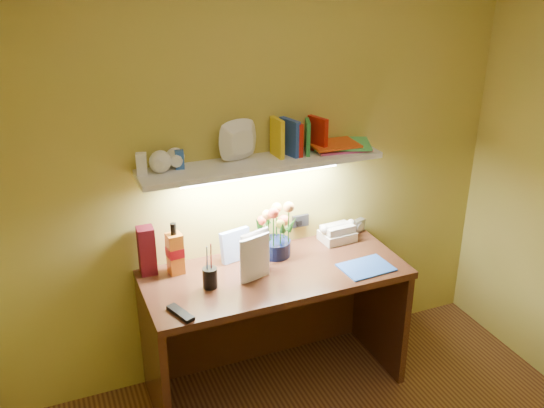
{
  "coord_description": "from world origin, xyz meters",
  "views": [
    {
      "loc": [
        -1.09,
        -1.39,
        2.37
      ],
      "look_at": [
        0.04,
        1.35,
        1.07
      ],
      "focal_mm": 40.0,
      "sensor_mm": 36.0,
      "label": 1
    }
  ],
  "objects_px": {
    "flower_bouquet": "(275,230)",
    "desk_clock": "(359,225)",
    "whisky_bottle": "(175,248)",
    "desk": "(275,330)",
    "telephone": "(337,231)"
  },
  "relations": [
    {
      "from": "desk",
      "to": "flower_bouquet",
      "type": "bearing_deg",
      "value": 67.58
    },
    {
      "from": "desk_clock",
      "to": "desk",
      "type": "bearing_deg",
      "value": -178.66
    },
    {
      "from": "desk",
      "to": "desk_clock",
      "type": "xyz_separation_m",
      "value": [
        0.65,
        0.25,
        0.41
      ]
    },
    {
      "from": "flower_bouquet",
      "to": "whisky_bottle",
      "type": "xyz_separation_m",
      "value": [
        -0.56,
        0.02,
        -0.01
      ]
    },
    {
      "from": "desk_clock",
      "to": "telephone",
      "type": "bearing_deg",
      "value": 178.35
    },
    {
      "from": "flower_bouquet",
      "to": "desk_clock",
      "type": "bearing_deg",
      "value": 7.89
    },
    {
      "from": "flower_bouquet",
      "to": "desk_clock",
      "type": "xyz_separation_m",
      "value": [
        0.58,
        0.08,
        -0.12
      ]
    },
    {
      "from": "telephone",
      "to": "desk_clock",
      "type": "distance_m",
      "value": 0.19
    },
    {
      "from": "desk",
      "to": "telephone",
      "type": "bearing_deg",
      "value": 22.18
    },
    {
      "from": "desk",
      "to": "telephone",
      "type": "distance_m",
      "value": 0.67
    },
    {
      "from": "desk_clock",
      "to": "whisky_bottle",
      "type": "bearing_deg",
      "value": 163.43
    },
    {
      "from": "telephone",
      "to": "flower_bouquet",
      "type": "bearing_deg",
      "value": 179.65
    },
    {
      "from": "flower_bouquet",
      "to": "desk_clock",
      "type": "height_order",
      "value": "flower_bouquet"
    },
    {
      "from": "flower_bouquet",
      "to": "whisky_bottle",
      "type": "bearing_deg",
      "value": 178.26
    },
    {
      "from": "flower_bouquet",
      "to": "whisky_bottle",
      "type": "height_order",
      "value": "flower_bouquet"
    }
  ]
}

